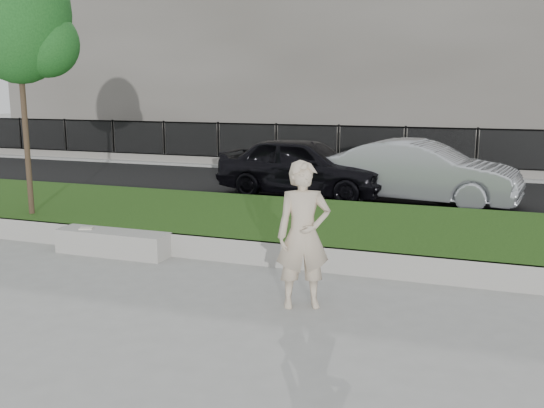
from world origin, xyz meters
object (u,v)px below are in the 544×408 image
at_px(man, 303,235).
at_px(young_tree, 21,19).
at_px(stone_bench, 113,243).
at_px(book, 86,228).
at_px(car_dark, 304,166).
at_px(car_silver, 421,172).

relative_size(man, young_tree, 0.38).
relative_size(stone_bench, book, 9.11).
height_order(book, car_dark, car_dark).
xyz_separation_m(book, car_silver, (5.01, 6.42, 0.38)).
distance_m(man, book, 4.54).
relative_size(man, car_silver, 0.42).
distance_m(stone_bench, young_tree, 4.60).
height_order(man, book, man).
relative_size(stone_bench, young_tree, 0.40).
xyz_separation_m(young_tree, car_dark, (3.83, 5.58, -3.27)).
distance_m(young_tree, car_silver, 9.40).
xyz_separation_m(young_tree, car_silver, (6.82, 5.57, -3.28)).
bearing_deg(book, stone_bench, -19.09).
distance_m(book, young_tree, 4.17).
bearing_deg(young_tree, man, -19.23).
bearing_deg(man, stone_bench, 136.04).
height_order(car_dark, car_silver, car_dark).
distance_m(stone_bench, car_silver, 7.84).
bearing_deg(man, book, 138.49).
xyz_separation_m(stone_bench, car_silver, (4.50, 6.40, 0.60)).
xyz_separation_m(man, car_dark, (-2.30, 7.72, -0.15)).
bearing_deg(car_silver, young_tree, 137.27).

